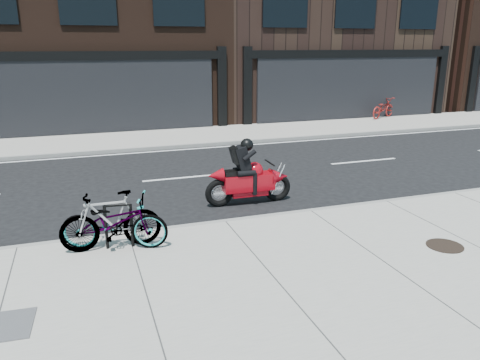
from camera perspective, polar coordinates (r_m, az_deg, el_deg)
name	(u,v)px	position (r m, az deg, el deg)	size (l,w,h in m)	color
ground	(202,199)	(11.69, -4.67, -2.28)	(120.00, 120.00, 0.00)	black
sidewalk_near	(285,294)	(7.32, 5.49, -13.64)	(60.00, 6.00, 0.13)	gray
sidewalk_far	(153,139)	(19.05, -10.56, 4.98)	(60.00, 3.50, 0.13)	gray
bike_rack	(119,222)	(8.73, -14.59, -4.96)	(0.50, 0.11, 0.85)	black
bicycle_front	(114,222)	(8.72, -15.07, -4.97)	(0.67, 1.91, 1.01)	gray
bicycle_rear	(111,221)	(8.70, -15.47, -4.79)	(0.51, 1.79, 1.08)	gray
motorcycle	(252,177)	(11.15, 1.52, 0.37)	(2.15, 0.51, 1.61)	black
bicycle_far	(383,108)	(24.61, 17.04, 8.39)	(0.66, 1.89, 0.99)	maroon
manhole_cover	(445,246)	(9.46, 23.69, -7.35)	(0.66, 0.66, 0.01)	black
utility_grate	(3,326)	(7.16, -26.95, -15.59)	(0.75, 0.75, 0.01)	#535355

